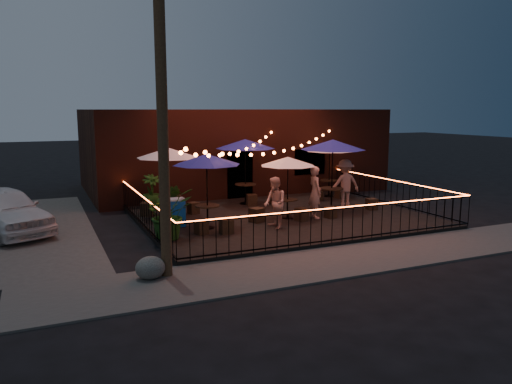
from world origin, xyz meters
TOP-DOWN VIEW (x-y plane):
  - ground at (0.00, 0.00)m, footprint 110.00×110.00m
  - patio at (0.00, 2.00)m, footprint 10.00×8.00m
  - sidewalk at (0.00, -3.25)m, footprint 18.00×2.50m
  - brick_building at (1.00, 9.99)m, footprint 14.00×8.00m
  - utility_pole at (-5.40, -2.60)m, footprint 0.26×0.26m
  - fence_front at (0.00, -2.00)m, footprint 10.00×0.04m
  - fence_left at (-5.00, 2.00)m, footprint 0.04×8.00m
  - fence_right at (5.00, 2.00)m, footprint 0.04×8.00m
  - festoon_lights at (-1.01, 1.70)m, footprint 10.02×8.72m
  - cafe_table_0 at (-3.10, 1.21)m, footprint 2.42×2.42m
  - cafe_table_1 at (-3.80, 3.40)m, footprint 3.03×3.03m
  - cafe_table_2 at (-0.00, 1.50)m, footprint 2.01×2.01m
  - cafe_table_3 at (-0.31, 4.65)m, footprint 3.20×3.20m
  - cafe_table_4 at (2.28, 2.18)m, footprint 2.84×2.84m
  - cafe_table_5 at (3.80, 4.79)m, footprint 2.32×2.32m
  - bistro_chair_0 at (-3.53, 0.53)m, footprint 0.42×0.42m
  - bistro_chair_1 at (-2.79, 0.29)m, footprint 0.39×0.39m
  - bistro_chair_2 at (-4.52, 3.98)m, footprint 0.54×0.54m
  - bistro_chair_3 at (-2.85, 3.63)m, footprint 0.44×0.44m
  - bistro_chair_4 at (-1.26, 1.38)m, footprint 0.53×0.53m
  - bistro_chair_5 at (0.28, 0.96)m, footprint 0.47×0.47m
  - bistro_chair_6 at (-0.25, 4.15)m, footprint 0.46×0.46m
  - bistro_chair_7 at (0.78, 4.21)m, footprint 0.47×0.47m
  - bistro_chair_8 at (1.43, 0.90)m, footprint 0.38×0.38m
  - bistro_chair_9 at (3.71, 1.55)m, footprint 0.42×0.42m
  - bistro_chair_10 at (2.75, 4.02)m, footprint 0.40×0.40m
  - bistro_chair_11 at (4.01, 4.18)m, footprint 0.39×0.39m
  - patron_a at (0.92, 1.15)m, footprint 0.52×0.73m
  - patron_b at (-1.09, 0.30)m, footprint 0.67×0.84m
  - patron_c at (2.98, 2.34)m, footprint 1.30×0.84m
  - potted_shrub_a at (-4.60, 0.37)m, footprint 1.66×1.53m
  - potted_shrub_b at (-3.86, 3.08)m, footprint 0.80×0.71m
  - potted_shrub_c at (-4.02, 5.42)m, footprint 0.84×0.84m
  - cooler at (-4.03, 1.91)m, footprint 0.72×0.53m
  - boulder at (-5.82, -2.68)m, footprint 0.95×0.86m
  - car_white at (-9.19, 3.75)m, footprint 3.46×4.86m

SIDE VIEW (x-z plane):
  - ground at x=0.00m, z-range 0.00..0.00m
  - sidewalk at x=0.00m, z-range 0.00..0.05m
  - patio at x=0.00m, z-range 0.00..0.15m
  - boulder at x=-5.82m, z-range 0.00..0.62m
  - bistro_chair_8 at x=1.43m, z-range 0.15..0.56m
  - bistro_chair_0 at x=-3.53m, z-range 0.15..0.56m
  - bistro_chair_3 at x=-2.85m, z-range 0.15..0.57m
  - bistro_chair_10 at x=2.75m, z-range 0.15..0.58m
  - bistro_chair_9 at x=3.71m, z-range 0.15..0.59m
  - bistro_chair_5 at x=0.28m, z-range 0.15..0.59m
  - bistro_chair_11 at x=4.01m, z-range 0.15..0.59m
  - bistro_chair_7 at x=0.78m, z-range 0.15..0.59m
  - bistro_chair_1 at x=-2.79m, z-range 0.15..0.60m
  - bistro_chair_6 at x=-0.25m, z-range 0.15..0.62m
  - bistro_chair_2 at x=-4.52m, z-range 0.15..0.63m
  - bistro_chair_4 at x=-1.26m, z-range 0.15..0.64m
  - cooler at x=-4.03m, z-range 0.16..1.09m
  - fence_front at x=0.00m, z-range 0.14..1.18m
  - fence_left at x=-5.00m, z-range 0.14..1.18m
  - fence_right at x=5.00m, z-range 0.14..1.18m
  - potted_shrub_b at x=-3.86m, z-range 0.15..1.37m
  - car_white at x=-9.19m, z-range 0.00..1.54m
  - potted_shrub_c at x=-4.02m, z-range 0.15..1.47m
  - potted_shrub_a at x=-4.60m, z-range 0.15..1.70m
  - patron_b at x=-1.09m, z-range 0.15..1.84m
  - patron_a at x=0.92m, z-range 0.15..2.01m
  - patron_c at x=2.98m, z-range 0.15..2.06m
  - brick_building at x=1.00m, z-range 0.00..4.00m
  - cafe_table_2 at x=0.00m, z-range 1.06..3.27m
  - cafe_table_5 at x=3.80m, z-range 1.13..3.50m
  - cafe_table_0 at x=-3.10m, z-range 1.16..3.60m
  - cafe_table_1 at x=-3.80m, z-range 1.19..3.70m
  - festoon_lights at x=-1.01m, z-range 1.86..3.18m
  - cafe_table_3 at x=-0.31m, z-range 1.25..3.92m
  - cafe_table_4 at x=2.28m, z-range 1.27..4.00m
  - utility_pole at x=-5.40m, z-range 0.00..8.00m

